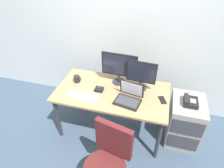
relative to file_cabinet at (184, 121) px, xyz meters
name	(u,v)px	position (x,y,z in m)	size (l,w,h in m)	color
ground_plane	(112,127)	(-1.00, -0.09, -0.33)	(8.00, 8.00, 0.00)	#394B5E
back_wall	(126,21)	(-1.00, 0.65, 1.07)	(6.00, 0.10, 2.80)	silver
desk	(112,95)	(-1.00, -0.09, 0.30)	(1.49, 0.79, 0.71)	#9C7C52
file_cabinet	(184,121)	(0.00, 0.00, 0.00)	(0.42, 0.53, 0.67)	gray
desk_phone	(190,101)	(-0.01, -0.02, 0.37)	(0.17, 0.20, 0.09)	black
office_chair	(108,167)	(-0.81, -0.96, 0.08)	(0.52, 0.53, 0.91)	black
monitor_main	(119,67)	(-0.96, 0.13, 0.63)	(0.48, 0.18, 0.44)	#262628
monitor_side	(141,74)	(-0.66, 0.07, 0.60)	(0.39, 0.18, 0.41)	#262628
keyboard	(83,96)	(-1.33, -0.29, 0.39)	(0.42, 0.16, 0.03)	silver
laptop	(129,97)	(-0.75, -0.21, 0.43)	(0.35, 0.32, 0.24)	black
trackball_mouse	(99,89)	(-1.17, -0.12, 0.40)	(0.11, 0.09, 0.07)	black
coffee_mug	(77,79)	(-1.53, -0.01, 0.42)	(0.10, 0.09, 0.09)	black
cell_phone	(162,100)	(-0.34, -0.09, 0.38)	(0.07, 0.14, 0.01)	black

